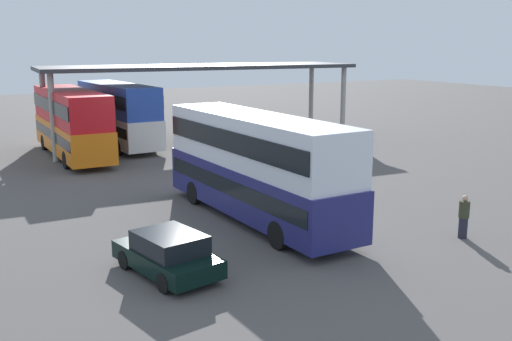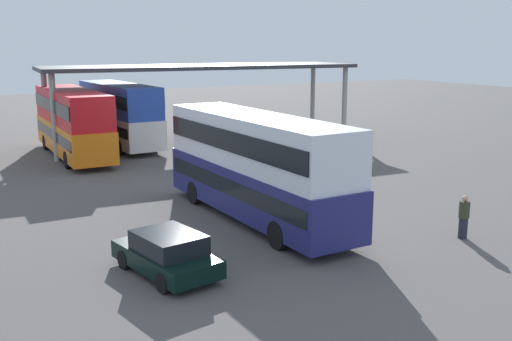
{
  "view_description": "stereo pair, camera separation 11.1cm",
  "coord_description": "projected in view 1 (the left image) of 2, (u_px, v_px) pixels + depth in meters",
  "views": [
    {
      "loc": [
        -11.98,
        -16.77,
        6.92
      ],
      "look_at": [
        -0.79,
        3.05,
        2.0
      ],
      "focal_mm": 41.53,
      "sensor_mm": 36.0,
      "label": 1
    },
    {
      "loc": [
        -11.88,
        -16.82,
        6.92
      ],
      "look_at": [
        -0.79,
        3.05,
        2.0
      ],
      "focal_mm": 41.53,
      "sensor_mm": 36.0,
      "label": 2
    }
  ],
  "objects": [
    {
      "name": "ground_plane",
      "position": [
        316.0,
        237.0,
        21.49
      ],
      "size": [
        140.0,
        140.0,
        0.0
      ],
      "primitive_type": "plane",
      "color": "#534F4D"
    },
    {
      "name": "double_decker_main",
      "position": [
        256.0,
        163.0,
        23.23
      ],
      "size": [
        2.79,
        10.98,
        4.18
      ],
      "rotation": [
        0.0,
        0.0,
        1.6
      ],
      "color": "navy",
      "rests_on": "ground_plane"
    },
    {
      "name": "parked_hatchback",
      "position": [
        168.0,
        254.0,
        17.92
      ],
      "size": [
        2.41,
        4.07,
        1.35
      ],
      "rotation": [
        0.0,
        0.0,
        1.75
      ],
      "color": "black",
      "rests_on": "ground_plane"
    },
    {
      "name": "double_decker_near_canopy",
      "position": [
        71.0,
        121.0,
        36.18
      ],
      "size": [
        2.59,
        11.08,
        4.12
      ],
      "rotation": [
        0.0,
        0.0,
        1.57
      ],
      "color": "orange",
      "rests_on": "ground_plane"
    },
    {
      "name": "double_decker_mid_row",
      "position": [
        118.0,
        112.0,
        39.91
      ],
      "size": [
        2.99,
        10.24,
        4.24
      ],
      "rotation": [
        0.0,
        0.0,
        1.62
      ],
      "color": "silver",
      "rests_on": "ground_plane"
    },
    {
      "name": "depot_canopy",
      "position": [
        201.0,
        70.0,
        40.41
      ],
      "size": [
        21.77,
        7.32,
        5.44
      ],
      "rotation": [
        0.0,
        0.0,
        -0.07
      ],
      "color": "#33353A",
      "rests_on": "ground_plane"
    },
    {
      "name": "pedestrian_waiting",
      "position": [
        464.0,
        217.0,
        21.28
      ],
      "size": [
        0.38,
        0.38,
        1.59
      ],
      "rotation": [
        0.0,
        0.0,
        2.14
      ],
      "color": "#262633",
      "rests_on": "ground_plane"
    }
  ]
}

